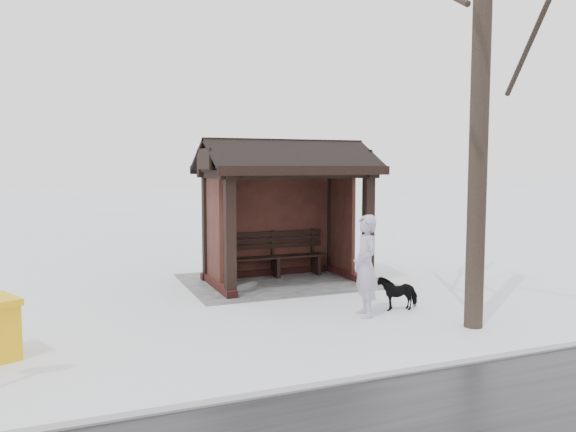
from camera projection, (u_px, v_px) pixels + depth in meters
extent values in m
plane|color=white|center=(286.00, 283.00, 12.13)|extent=(120.00, 120.00, 0.00)
cube|color=gray|center=(447.00, 366.00, 7.05)|extent=(120.00, 0.15, 0.06)
cube|color=gray|center=(283.00, 281.00, 12.32)|extent=(4.20, 3.20, 0.02)
cube|color=#3C1715|center=(272.00, 272.00, 12.96)|extent=(3.30, 0.22, 0.16)
cube|color=#3C1715|center=(347.00, 274.00, 12.68)|extent=(0.22, 2.10, 0.16)
cube|color=#3C1715|center=(218.00, 285.00, 11.57)|extent=(0.22, 2.10, 0.16)
cube|color=black|center=(368.00, 231.00, 11.75)|extent=(0.20, 0.20, 2.30)
cube|color=black|center=(230.00, 238.00, 10.64)|extent=(0.20, 0.20, 2.30)
cube|color=black|center=(330.00, 223.00, 13.42)|extent=(0.20, 0.20, 2.30)
cube|color=black|center=(207.00, 229.00, 12.31)|extent=(0.20, 0.20, 2.30)
cube|color=black|center=(271.00, 222.00, 12.86)|extent=(2.80, 0.08, 2.14)
cube|color=black|center=(342.00, 222.00, 12.87)|extent=(0.08, 1.17, 2.14)
cube|color=black|center=(214.00, 228.00, 11.76)|extent=(0.08, 1.17, 2.14)
cube|color=black|center=(303.00, 174.00, 11.09)|extent=(3.40, 0.20, 0.18)
cube|color=black|center=(271.00, 173.00, 12.76)|extent=(3.40, 0.20, 0.18)
cylinder|color=black|center=(481.00, 49.00, 8.43)|extent=(0.29, 0.29, 8.55)
imported|color=#AEA4C0|center=(366.00, 266.00, 9.36)|extent=(0.51, 0.68, 1.71)
imported|color=black|center=(397.00, 292.00, 9.88)|extent=(0.73, 0.39, 0.59)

